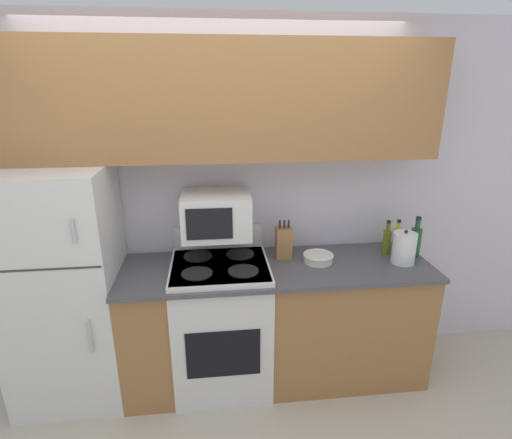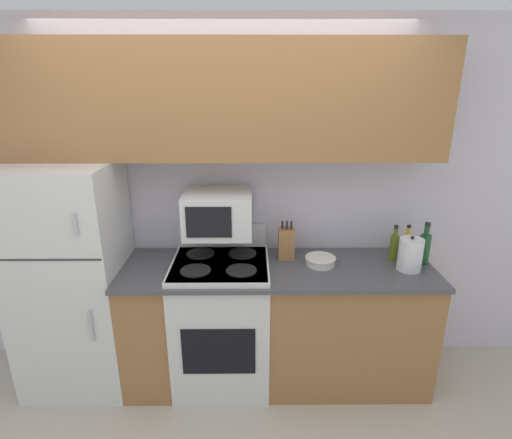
{
  "view_description": "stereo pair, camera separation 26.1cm",
  "coord_description": "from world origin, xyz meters",
  "px_view_note": "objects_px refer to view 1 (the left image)",
  "views": [
    {
      "loc": [
        -0.07,
        -2.17,
        2.12
      ],
      "look_at": [
        0.21,
        0.28,
        1.27
      ],
      "focal_mm": 28.0,
      "sensor_mm": 36.0,
      "label": 1
    },
    {
      "loc": [
        0.19,
        -2.19,
        2.12
      ],
      "look_at": [
        0.21,
        0.28,
        1.27
      ],
      "focal_mm": 28.0,
      "sensor_mm": 36.0,
      "label": 2
    }
  ],
  "objects_px": {
    "knife_block": "(284,242)",
    "kettle": "(404,248)",
    "microwave": "(216,215)",
    "bottle_wine_green": "(416,241)",
    "bowl": "(318,258)",
    "bottle_cooking_spray": "(397,236)",
    "refrigerator": "(65,289)",
    "stove": "(222,322)",
    "bottle_olive_oil": "(387,241)"
  },
  "relations": [
    {
      "from": "bottle_olive_oil",
      "to": "kettle",
      "type": "bearing_deg",
      "value": -71.2
    },
    {
      "from": "stove",
      "to": "microwave",
      "type": "height_order",
      "value": "microwave"
    },
    {
      "from": "refrigerator",
      "to": "bottle_wine_green",
      "type": "relative_size",
      "value": 5.44
    },
    {
      "from": "refrigerator",
      "to": "bottle_olive_oil",
      "type": "xyz_separation_m",
      "value": [
        2.26,
        0.1,
        0.2
      ]
    },
    {
      "from": "bowl",
      "to": "bottle_olive_oil",
      "type": "distance_m",
      "value": 0.54
    },
    {
      "from": "refrigerator",
      "to": "kettle",
      "type": "bearing_deg",
      "value": -1.59
    },
    {
      "from": "microwave",
      "to": "bottle_cooking_spray",
      "type": "relative_size",
      "value": 2.09
    },
    {
      "from": "stove",
      "to": "microwave",
      "type": "xyz_separation_m",
      "value": [
        -0.01,
        0.11,
        0.77
      ]
    },
    {
      "from": "stove",
      "to": "kettle",
      "type": "relative_size",
      "value": 4.54
    },
    {
      "from": "bottle_wine_green",
      "to": "knife_block",
      "type": "bearing_deg",
      "value": 174.81
    },
    {
      "from": "refrigerator",
      "to": "knife_block",
      "type": "xyz_separation_m",
      "value": [
        1.49,
        0.12,
        0.22
      ]
    },
    {
      "from": "microwave",
      "to": "bowl",
      "type": "xyz_separation_m",
      "value": [
        0.71,
        -0.09,
        -0.32
      ]
    },
    {
      "from": "microwave",
      "to": "bottle_olive_oil",
      "type": "relative_size",
      "value": 1.77
    },
    {
      "from": "refrigerator",
      "to": "stove",
      "type": "distance_m",
      "value": 1.08
    },
    {
      "from": "refrigerator",
      "to": "kettle",
      "type": "height_order",
      "value": "refrigerator"
    },
    {
      "from": "microwave",
      "to": "bottle_wine_green",
      "type": "bearing_deg",
      "value": -2.6
    },
    {
      "from": "microwave",
      "to": "knife_block",
      "type": "bearing_deg",
      "value": 2.62
    },
    {
      "from": "microwave",
      "to": "bottle_cooking_spray",
      "type": "distance_m",
      "value": 1.4
    },
    {
      "from": "stove",
      "to": "bottle_olive_oil",
      "type": "relative_size",
      "value": 4.28
    },
    {
      "from": "stove",
      "to": "kettle",
      "type": "bearing_deg",
      "value": -2.32
    },
    {
      "from": "knife_block",
      "to": "bottle_wine_green",
      "type": "distance_m",
      "value": 0.95
    },
    {
      "from": "bowl",
      "to": "kettle",
      "type": "height_order",
      "value": "kettle"
    },
    {
      "from": "bottle_cooking_spray",
      "to": "bottle_olive_oil",
      "type": "bearing_deg",
      "value": -140.54
    },
    {
      "from": "bowl",
      "to": "bottle_cooking_spray",
      "type": "distance_m",
      "value": 0.7
    },
    {
      "from": "bottle_cooking_spray",
      "to": "microwave",
      "type": "bearing_deg",
      "value": -175.52
    },
    {
      "from": "bottle_olive_oil",
      "to": "kettle",
      "type": "height_order",
      "value": "bottle_olive_oil"
    },
    {
      "from": "bottle_wine_green",
      "to": "stove",
      "type": "bearing_deg",
      "value": -178.04
    },
    {
      "from": "bowl",
      "to": "bottle_cooking_spray",
      "type": "height_order",
      "value": "bottle_cooking_spray"
    },
    {
      "from": "knife_block",
      "to": "bottle_cooking_spray",
      "type": "distance_m",
      "value": 0.9
    },
    {
      "from": "stove",
      "to": "bowl",
      "type": "distance_m",
      "value": 0.83
    },
    {
      "from": "stove",
      "to": "knife_block",
      "type": "xyz_separation_m",
      "value": [
        0.46,
        0.13,
        0.54
      ]
    },
    {
      "from": "bottle_olive_oil",
      "to": "refrigerator",
      "type": "bearing_deg",
      "value": -177.56
    },
    {
      "from": "stove",
      "to": "bottle_cooking_spray",
      "type": "bearing_deg",
      "value": 9.22
    },
    {
      "from": "bottle_olive_oil",
      "to": "bottle_cooking_spray",
      "type": "height_order",
      "value": "bottle_olive_oil"
    },
    {
      "from": "bottle_cooking_spray",
      "to": "bottle_wine_green",
      "type": "xyz_separation_m",
      "value": [
        0.05,
        -0.17,
        0.03
      ]
    },
    {
      "from": "bowl",
      "to": "bottle_olive_oil",
      "type": "height_order",
      "value": "bottle_olive_oil"
    },
    {
      "from": "stove",
      "to": "bottle_olive_oil",
      "type": "height_order",
      "value": "bottle_olive_oil"
    },
    {
      "from": "bottle_wine_green",
      "to": "kettle",
      "type": "height_order",
      "value": "bottle_wine_green"
    },
    {
      "from": "bottle_wine_green",
      "to": "bowl",
      "type": "bearing_deg",
      "value": -178.32
    },
    {
      "from": "stove",
      "to": "microwave",
      "type": "distance_m",
      "value": 0.78
    },
    {
      "from": "refrigerator",
      "to": "kettle",
      "type": "relative_size",
      "value": 6.66
    },
    {
      "from": "bowl",
      "to": "kettle",
      "type": "distance_m",
      "value": 0.6
    },
    {
      "from": "microwave",
      "to": "kettle",
      "type": "bearing_deg",
      "value": -7.28
    },
    {
      "from": "kettle",
      "to": "refrigerator",
      "type": "bearing_deg",
      "value": 178.41
    },
    {
      "from": "bowl",
      "to": "bottle_wine_green",
      "type": "bearing_deg",
      "value": 1.68
    },
    {
      "from": "bottle_cooking_spray",
      "to": "knife_block",
      "type": "bearing_deg",
      "value": -174.54
    },
    {
      "from": "refrigerator",
      "to": "bottle_cooking_spray",
      "type": "relative_size",
      "value": 7.42
    },
    {
      "from": "knife_block",
      "to": "kettle",
      "type": "distance_m",
      "value": 0.84
    },
    {
      "from": "stove",
      "to": "bottle_cooking_spray",
      "type": "xyz_separation_m",
      "value": [
        1.36,
        0.22,
        0.51
      ]
    },
    {
      "from": "knife_block",
      "to": "bowl",
      "type": "bearing_deg",
      "value": -25.02
    }
  ]
}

